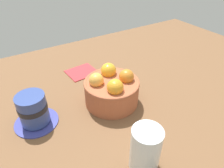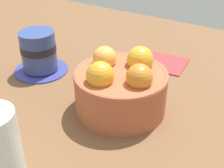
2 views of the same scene
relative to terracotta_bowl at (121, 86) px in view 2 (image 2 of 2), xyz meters
The scene contains 4 objects.
ground_plane 6.62cm from the terracotta_bowl, 142.12° to the right, with size 151.91×94.60×3.98cm, color brown.
terracotta_bowl is the anchor object (origin of this frame).
coffee_cup 21.65cm from the terracotta_bowl, behind, with size 11.36×11.36×8.84cm.
folded_napkin 20.40cm from the terracotta_bowl, 91.77° to the left, with size 10.21×8.85×0.60cm, color #B23338.
Camera 2 is at (21.65, -38.41, 31.99)cm, focal length 49.49 mm.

